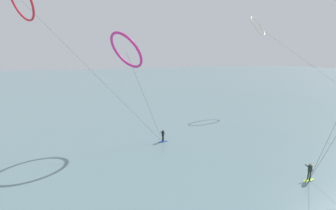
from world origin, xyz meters
TOP-DOWN VIEW (x-y plane):
  - sea_water at (0.00, 106.09)m, footprint 400.00×200.00m
  - surfer_lime at (11.18, 14.43)m, footprint 1.40×0.67m
  - surfer_cobalt at (2.22, 28.57)m, footprint 1.40×0.73m
  - kite_magenta at (-1.83, 30.54)m, footprint 6.53×6.01m
  - kite_ivory at (27.65, 41.30)m, footprint 5.62×32.38m

SIDE VIEW (x-z plane):
  - sea_water at x=0.00m, z-range 0.00..0.08m
  - surfer_lime at x=11.18m, z-range -0.03..1.67m
  - surfer_cobalt at x=2.22m, z-range -0.03..1.67m
  - kite_magenta at x=-1.83m, z-range 4.79..18.88m
  - kite_ivory at x=27.65m, z-range 7.48..26.59m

